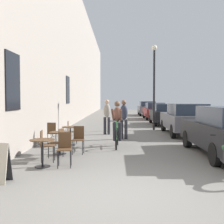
{
  "coord_description": "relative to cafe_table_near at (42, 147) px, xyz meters",
  "views": [
    {
      "loc": [
        -0.13,
        -4.96,
        1.75
      ],
      "look_at": [
        -0.41,
        12.35,
        0.98
      ],
      "focal_mm": 44.11,
      "sensor_mm": 36.0,
      "label": 1
    }
  ],
  "objects": [
    {
      "name": "ground_plane",
      "position": [
        2.06,
        -2.11,
        -0.52
      ],
      "size": [
        88.0,
        88.0,
        0.0
      ],
      "primitive_type": "plane",
      "color": "slate"
    },
    {
      "name": "building_facade_left",
      "position": [
        -1.39,
        11.89,
        4.83
      ],
      "size": [
        0.54,
        68.0,
        10.7
      ],
      "color": "gray",
      "rests_on": "ground_plane"
    },
    {
      "name": "cafe_table_near",
      "position": [
        0.0,
        0.0,
        0.0
      ],
      "size": [
        0.64,
        0.64,
        0.72
      ],
      "color": "black",
      "rests_on": "ground_plane"
    },
    {
      "name": "cafe_chair_near_toward_street",
      "position": [
        0.57,
        0.08,
        -0.0
      ],
      "size": [
        0.42,
        0.42,
        0.89
      ],
      "color": "black",
      "rests_on": "ground_plane"
    },
    {
      "name": "cafe_chair_near_toward_wall",
      "position": [
        -0.08,
        0.59,
        -0.0
      ],
      "size": [
        0.42,
        0.42,
        0.89
      ],
      "color": "black",
      "rests_on": "ground_plane"
    },
    {
      "name": "cafe_table_mid",
      "position": [
        0.1,
        1.71,
        0.0
      ],
      "size": [
        0.64,
        0.64,
        0.72
      ],
      "color": "black",
      "rests_on": "ground_plane"
    },
    {
      "name": "cafe_chair_mid_toward_street",
      "position": [
        0.17,
        1.13,
        -0.0
      ],
      "size": [
        0.46,
        0.46,
        0.89
      ],
      "color": "black",
      "rests_on": "ground_plane"
    },
    {
      "name": "cafe_chair_mid_toward_wall",
      "position": [
        0.69,
        1.78,
        -0.0
      ],
      "size": [
        0.38,
        0.38,
        0.89
      ],
      "color": "black",
      "rests_on": "ground_plane"
    },
    {
      "name": "cafe_table_far",
      "position": [
        0.15,
        3.41,
        0.0
      ],
      "size": [
        0.64,
        0.64,
        0.72
      ],
      "color": "black",
      "rests_on": "ground_plane"
    },
    {
      "name": "cafe_chair_far_toward_street",
      "position": [
        -0.51,
        3.34,
        -0.0
      ],
      "size": [
        0.43,
        0.43,
        0.89
      ],
      "color": "black",
      "rests_on": "ground_plane"
    },
    {
      "name": "cafe_chair_far_toward_wall",
      "position": [
        0.08,
        3.98,
        -0.0
      ],
      "size": [
        0.42,
        0.42,
        0.89
      ],
      "color": "black",
      "rests_on": "ground_plane"
    },
    {
      "name": "cyclist_on_bicycle",
      "position": [
        1.96,
        3.18,
        0.29
      ],
      "size": [
        0.52,
        1.76,
        1.74
      ],
      "color": "black",
      "rests_on": "ground_plane"
    },
    {
      "name": "pedestrian_near",
      "position": [
        2.26,
        5.1,
        0.46
      ],
      "size": [
        0.34,
        0.25,
        1.75
      ],
      "color": "#26262D",
      "rests_on": "ground_plane"
    },
    {
      "name": "pedestrian_mid",
      "position": [
        1.45,
        6.77,
        0.48
      ],
      "size": [
        0.35,
        0.25,
        1.77
      ],
      "color": "#26262D",
      "rests_on": "ground_plane"
    },
    {
      "name": "street_lamp",
      "position": [
        4.11,
        8.91,
        2.59
      ],
      "size": [
        0.32,
        0.32,
        4.9
      ],
      "color": "black",
      "rests_on": "ground_plane"
    },
    {
      "name": "parked_car_second",
      "position": [
        5.37,
        6.74,
        0.29
      ],
      "size": [
        1.91,
        4.41,
        1.56
      ],
      "color": "#595960",
      "rests_on": "ground_plane"
    },
    {
      "name": "parked_car_third",
      "position": [
        5.27,
        12.19,
        0.24
      ],
      "size": [
        1.83,
        4.18,
        1.48
      ],
      "color": "black",
      "rests_on": "ground_plane"
    },
    {
      "name": "parked_car_fourth",
      "position": [
        5.34,
        17.69,
        0.25
      ],
      "size": [
        1.79,
        4.2,
        1.49
      ],
      "color": "maroon",
      "rests_on": "ground_plane"
    },
    {
      "name": "parked_car_fifth",
      "position": [
        5.35,
        23.7,
        0.29
      ],
      "size": [
        1.95,
        4.46,
        1.57
      ],
      "color": "#595960",
      "rests_on": "ground_plane"
    }
  ]
}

